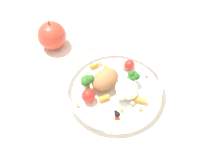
# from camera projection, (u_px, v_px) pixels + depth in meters

# --- Properties ---
(ground_plane) EXTENTS (2.40, 2.40, 0.00)m
(ground_plane) POSITION_uv_depth(u_px,v_px,m) (111.00, 96.00, 0.65)
(ground_plane) COLOR silver
(food_container) EXTENTS (0.24, 0.24, 0.06)m
(food_container) POSITION_uv_depth(u_px,v_px,m) (113.00, 84.00, 0.63)
(food_container) COLOR white
(food_container) RESTS_ON ground_plane
(loose_apple) EXTENTS (0.08, 0.08, 0.09)m
(loose_apple) POSITION_uv_depth(u_px,v_px,m) (52.00, 35.00, 0.71)
(loose_apple) COLOR #BC3828
(loose_apple) RESTS_ON ground_plane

